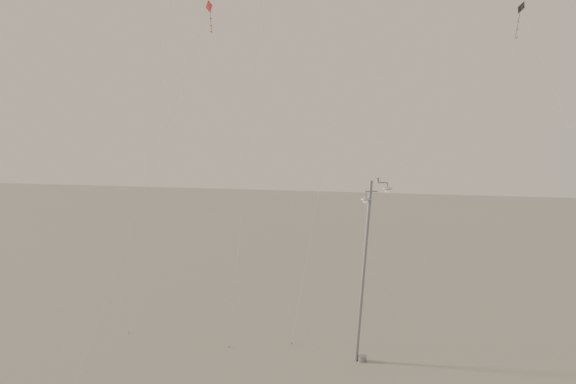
# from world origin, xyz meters

# --- Properties ---
(street_lamp) EXTENTS (1.83, 0.65, 9.73)m
(street_lamp) POSITION_xyz_m (1.79, 4.48, 5.19)
(street_lamp) COLOR gray
(street_lamp) RESTS_ON ground
(kite_3) EXTENTS (3.04, 11.39, 19.00)m
(kite_3) POSITION_xyz_m (-7.65, 2.53, 13.66)
(kite_3) COLOR maroon
(kite_3) RESTS_ON ground
(kite_4) EXTENTS (6.42, 8.92, 18.85)m
(kite_4) POSITION_xyz_m (10.83, 6.37, 13.91)
(kite_4) COLOR #2F2927
(kite_4) RESTS_ON ground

